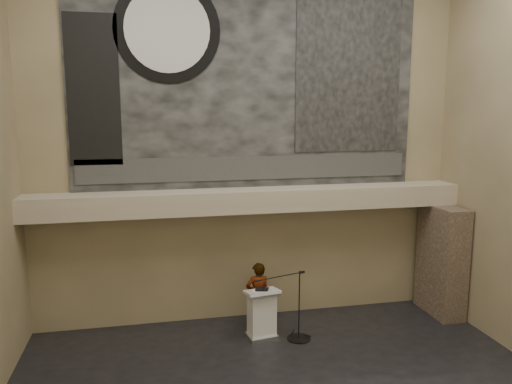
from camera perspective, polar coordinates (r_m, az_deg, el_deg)
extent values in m
cube|color=#786B4C|center=(11.65, -0.83, 5.74)|extent=(10.00, 0.02, 8.50)
cube|color=#786B4C|center=(4.17, 21.32, -1.76)|extent=(10.00, 0.02, 8.50)
cube|color=tan|center=(11.43, -0.42, -0.91)|extent=(10.00, 0.80, 0.50)
cylinder|color=#B2893D|center=(11.22, -8.40, -2.66)|extent=(0.04, 0.04, 0.06)
cylinder|color=#B2893D|center=(11.96, 8.58, -1.92)|extent=(0.04, 0.04, 0.06)
cube|color=black|center=(11.62, -0.82, 12.88)|extent=(8.00, 0.05, 5.00)
cube|color=#2E2E2E|center=(11.64, -0.76, 2.77)|extent=(7.76, 0.02, 0.55)
cylinder|color=black|center=(11.47, -10.09, 17.81)|extent=(2.30, 0.02, 2.30)
cylinder|color=silver|center=(11.45, -10.09, 17.82)|extent=(1.84, 0.02, 1.84)
cube|color=black|center=(12.29, 10.55, 13.01)|extent=(2.60, 0.02, 3.60)
cube|color=black|center=(11.39, -18.11, 10.98)|extent=(1.10, 0.02, 3.20)
cube|color=#443529|center=(13.15, 20.45, -7.30)|extent=(0.60, 1.40, 2.70)
cube|color=silver|center=(11.52, 0.66, -16.08)|extent=(0.71, 0.58, 0.08)
cube|color=white|center=(11.31, 0.66, -13.71)|extent=(0.62, 0.47, 0.96)
cube|color=white|center=(11.10, 0.69, -11.33)|extent=(0.79, 0.61, 0.13)
cube|color=black|center=(11.09, 0.68, -11.07)|extent=(0.34, 0.31, 0.04)
cube|color=white|center=(11.02, 0.23, -11.29)|extent=(0.26, 0.32, 0.00)
imported|color=white|center=(11.67, 0.21, -11.76)|extent=(0.59, 0.41, 1.56)
cylinder|color=black|center=(11.50, 4.90, -16.32)|extent=(0.52, 0.52, 0.02)
cylinder|color=black|center=(11.19, 4.95, -12.77)|extent=(0.03, 0.03, 1.56)
cylinder|color=black|center=(10.66, 2.66, -9.64)|extent=(1.11, 0.36, 0.02)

